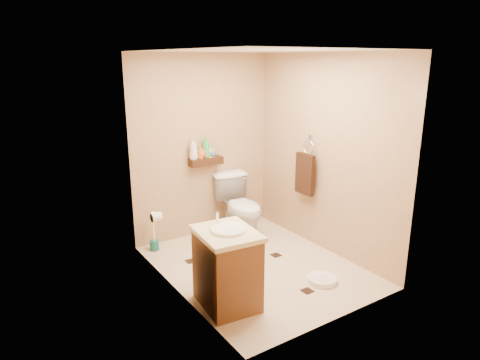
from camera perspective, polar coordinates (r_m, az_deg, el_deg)
ground at (r=5.06m, az=2.26°, el=-11.43°), size 2.50×2.50×0.00m
wall_back at (r=5.67m, az=-4.98°, el=4.42°), size 2.00×0.04×2.40m
wall_front at (r=3.73m, az=13.69°, el=-2.08°), size 2.00×0.04×2.40m
wall_left at (r=4.15m, az=-8.87°, el=0.01°), size 0.04×2.50×2.40m
wall_right at (r=5.27m, az=11.31°, el=3.28°), size 0.04×2.50×2.40m
ceiling at (r=4.50m, az=2.61°, el=16.87°), size 2.00×2.50×0.02m
wall_shelf at (r=5.64m, az=-4.55°, el=2.50°), size 0.46×0.14×0.10m
floor_accents at (r=5.02m, az=2.59°, el=-11.63°), size 1.22×1.38×0.01m
toilet at (r=5.69m, az=0.10°, el=-3.67°), size 0.54×0.86×0.83m
vanity at (r=4.18m, az=-1.74°, el=-11.55°), size 0.58×0.68×0.89m
bathroom_scale at (r=4.80m, az=10.89°, el=-12.92°), size 0.36×0.36×0.06m
toilet_brush at (r=5.49m, az=-11.42°, el=-7.44°), size 0.12×0.12×0.51m
towel_ring at (r=5.44m, az=8.68°, el=1.06°), size 0.12×0.30×0.76m
toilet_paper at (r=4.93m, az=-11.12°, el=-4.87°), size 0.12×0.11×0.12m
bottle_a at (r=5.52m, az=-6.25°, el=4.18°), size 0.13×0.13×0.28m
bottle_b at (r=5.57m, az=-5.27°, el=3.74°), size 0.10×0.10×0.17m
bottle_c at (r=5.59m, az=-5.02°, el=3.63°), size 0.15×0.15×0.14m
bottle_d at (r=5.60m, az=-4.55°, el=4.39°), size 0.14×0.14×0.28m
bottle_e at (r=5.64m, az=-3.98°, el=3.97°), size 0.08×0.08×0.18m
bottle_f at (r=5.65m, az=-3.86°, el=3.89°), size 0.13×0.13×0.16m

